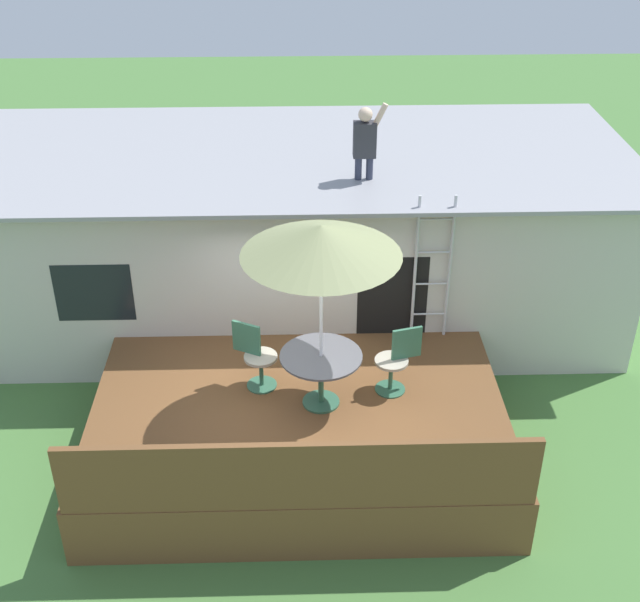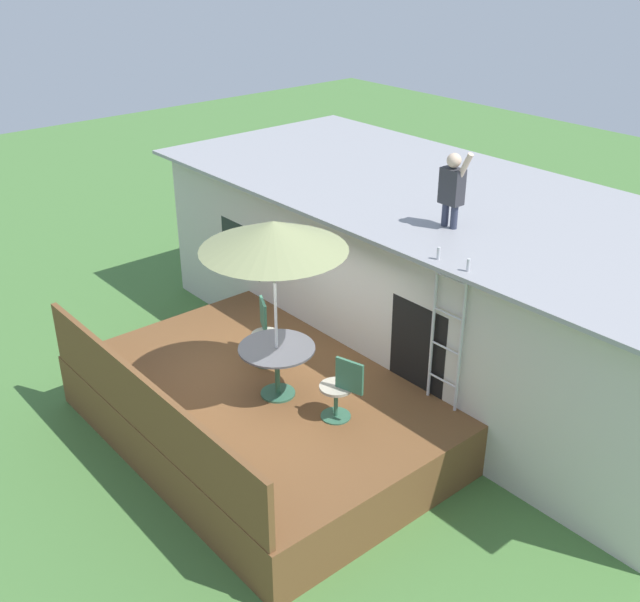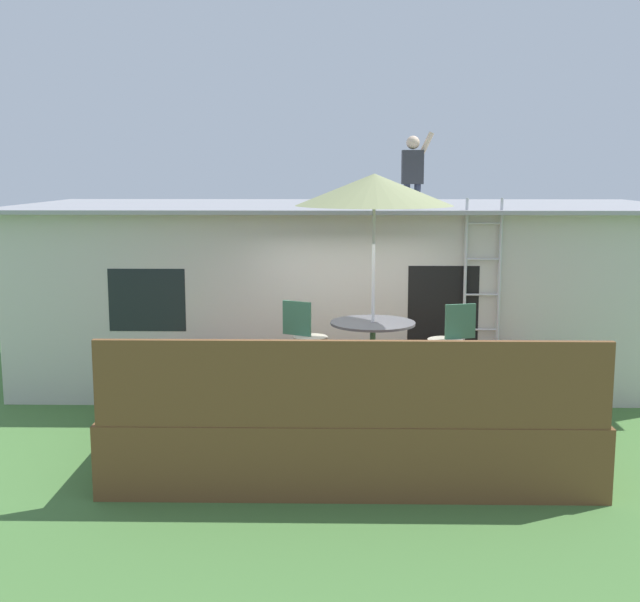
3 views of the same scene
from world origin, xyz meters
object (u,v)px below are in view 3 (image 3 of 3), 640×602
object	(u,v)px
person_figure	(413,166)
step_ladder	(482,277)
patio_table	(373,335)
patio_umbrella	(374,190)
patio_chair_left	(306,338)
patio_chair_right	(450,341)

from	to	relation	value
person_figure	step_ladder	bearing A→B (deg)	-47.30
patio_table	person_figure	xyz separation A→B (m)	(0.70, 2.54, 2.06)
patio_umbrella	patio_chair_left	distance (m)	2.11
patio_umbrella	patio_chair_left	size ratio (longest dim) A/B	2.76
patio_table	patio_umbrella	world-z (taller)	patio_umbrella
person_figure	patio_chair_left	bearing A→B (deg)	-126.01
step_ladder	patio_umbrella	bearing A→B (deg)	-135.64
patio_chair_right	step_ladder	bearing A→B (deg)	-130.53
patio_table	patio_chair_left	size ratio (longest dim) A/B	1.13
person_figure	patio_chair_right	size ratio (longest dim) A/B	1.21
patio_umbrella	step_ladder	bearing A→B (deg)	44.36
patio_chair_right	patio_umbrella	bearing A→B (deg)	-0.00
step_ladder	patio_chair_right	size ratio (longest dim) A/B	2.39
patio_chair_left	person_figure	bearing A→B (deg)	80.89
patio_umbrella	person_figure	distance (m)	2.65
patio_umbrella	person_figure	size ratio (longest dim) A/B	2.29
patio_umbrella	step_ladder	size ratio (longest dim) A/B	1.15
patio_umbrella	person_figure	world-z (taller)	person_figure
patio_table	patio_chair_right	size ratio (longest dim) A/B	1.13
patio_chair_left	patio_table	bearing A→B (deg)	0.00
patio_table	patio_chair_left	bearing A→B (deg)	153.10
patio_chair_left	patio_chair_right	size ratio (longest dim) A/B	1.00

